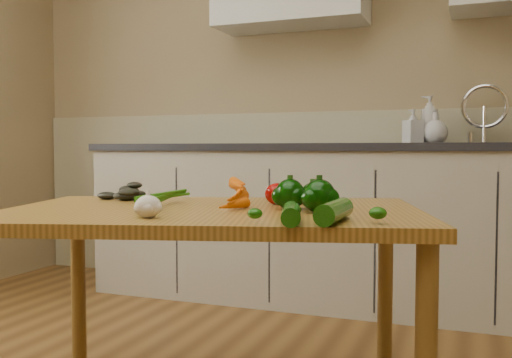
{
  "coord_description": "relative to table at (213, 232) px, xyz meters",
  "views": [
    {
      "loc": [
        0.93,
        -0.96,
        0.87
      ],
      "look_at": [
        0.22,
        0.9,
        0.76
      ],
      "focal_mm": 40.0,
      "sensor_mm": 36.0,
      "label": 1
    }
  ],
  "objects": [
    {
      "name": "garlic_bulb",
      "position": [
        -0.05,
        -0.29,
        0.11
      ],
      "size": [
        0.07,
        0.07,
        0.06
      ],
      "primitive_type": "ellipsoid",
      "color": "silver",
      "rests_on": "table"
    },
    {
      "name": "soap_bottle_b",
      "position": [
        0.45,
        1.61,
        0.38
      ],
      "size": [
        0.12,
        0.12,
        0.19
      ],
      "primitive_type": "imported",
      "rotation": [
        0.0,
        0.0,
        3.82
      ],
      "color": "silver",
      "rests_on": "counter_run"
    },
    {
      "name": "tomato_a",
      "position": [
        0.15,
        0.18,
        0.11
      ],
      "size": [
        0.08,
        0.08,
        0.07
      ],
      "primitive_type": "ellipsoid",
      "color": "#930602",
      "rests_on": "table"
    },
    {
      "name": "soap_bottle_a",
      "position": [
        0.53,
        1.67,
        0.42
      ],
      "size": [
        0.14,
        0.14,
        0.26
      ],
      "primitive_type": "imported",
      "rotation": [
        0.0,
        0.0,
        4.22
      ],
      "color": "silver",
      "rests_on": "counter_run"
    },
    {
      "name": "table",
      "position": [
        0.0,
        0.0,
        0.0
      ],
      "size": [
        1.45,
        1.14,
        0.68
      ],
      "rotation": [
        0.0,
        0.0,
        0.28
      ],
      "color": "#A87831",
      "rests_on": "ground"
    },
    {
      "name": "zucchini_b",
      "position": [
        0.34,
        -0.26,
        0.1
      ],
      "size": [
        0.1,
        0.19,
        0.05
      ],
      "primitive_type": "cylinder",
      "rotation": [
        1.57,
        0.0,
        0.3
      ],
      "color": "#124907",
      "rests_on": "table"
    },
    {
      "name": "carrot_bunch",
      "position": [
        -0.02,
        0.04,
        0.11
      ],
      "size": [
        0.28,
        0.24,
        0.06
      ],
      "primitive_type": null,
      "rotation": [
        0.0,
        0.0,
        0.28
      ],
      "color": "#EA5F05",
      "rests_on": "table"
    },
    {
      "name": "counter_run",
      "position": [
        0.04,
        1.54,
        -0.15
      ],
      "size": [
        2.84,
        0.64,
        1.14
      ],
      "color": "#AFA791",
      "rests_on": "ground"
    },
    {
      "name": "pepper_b",
      "position": [
        0.29,
        0.1,
        0.12
      ],
      "size": [
        0.08,
        0.08,
        0.08
      ],
      "primitive_type": "sphere",
      "color": "black",
      "rests_on": "table"
    },
    {
      "name": "soap_bottle_c",
      "position": [
        0.56,
        1.64,
        0.38
      ],
      "size": [
        0.16,
        0.16,
        0.17
      ],
      "primitive_type": "imported",
      "rotation": [
        0.0,
        0.0,
        6.04
      ],
      "color": "silver",
      "rests_on": "counter_run"
    },
    {
      "name": "pepper_a",
      "position": [
        0.24,
        0.06,
        0.12
      ],
      "size": [
        0.09,
        0.09,
        0.09
      ],
      "primitive_type": "sphere",
      "color": "black",
      "rests_on": "table"
    },
    {
      "name": "zucchini_a",
      "position": [
        0.43,
        -0.2,
        0.1
      ],
      "size": [
        0.06,
        0.22,
        0.05
      ],
      "primitive_type": "cylinder",
      "rotation": [
        1.57,
        0.0,
        0.0
      ],
      "color": "#124907",
      "rests_on": "table"
    },
    {
      "name": "tomato_b",
      "position": [
        0.2,
        0.21,
        0.1
      ],
      "size": [
        0.06,
        0.06,
        0.06
      ],
      "primitive_type": "ellipsoid",
      "color": "#D95605",
      "rests_on": "table"
    },
    {
      "name": "tomato_c",
      "position": [
        0.3,
        0.2,
        0.11
      ],
      "size": [
        0.08,
        0.08,
        0.07
      ],
      "primitive_type": "ellipsoid",
      "color": "#D95605",
      "rests_on": "table"
    },
    {
      "name": "leafy_greens",
      "position": [
        -0.44,
        0.16,
        0.12
      ],
      "size": [
        0.18,
        0.16,
        0.09
      ],
      "primitive_type": null,
      "color": "black",
      "rests_on": "table"
    },
    {
      "name": "pepper_c",
      "position": [
        0.34,
        -0.01,
        0.12
      ],
      "size": [
        0.1,
        0.1,
        0.1
      ],
      "primitive_type": "sphere",
      "color": "black",
      "rests_on": "table"
    }
  ]
}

